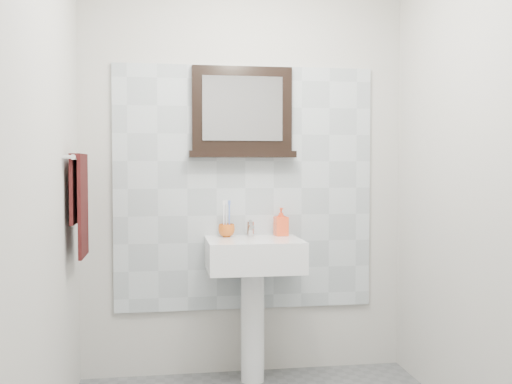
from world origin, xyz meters
TOP-DOWN VIEW (x-y plane):
  - back_wall at (0.00, 1.10)m, footprint 2.00×0.01m
  - front_wall at (0.00, -1.10)m, footprint 2.00×0.01m
  - left_wall at (-1.00, 0.00)m, footprint 0.01×2.20m
  - right_wall at (1.00, 0.00)m, footprint 0.01×2.20m
  - splashback at (0.00, 1.09)m, footprint 1.60×0.02m
  - pedestal_sink at (0.02, 0.87)m, footprint 0.55×0.44m
  - toothbrush_cup at (-0.13, 1.00)m, footprint 0.10×0.10m
  - toothbrushes at (-0.13, 1.00)m, footprint 0.05×0.04m
  - soap_dispenser at (0.21, 1.01)m, footprint 0.08×0.09m
  - framed_mirror at (-0.02, 1.06)m, footprint 0.65×0.11m
  - towel_bar at (-0.95, 0.71)m, footprint 0.07×0.40m
  - hand_towel at (-0.94, 0.71)m, footprint 0.06×0.30m

SIDE VIEW (x-z plane):
  - pedestal_sink at x=0.02m, z-range 0.20..1.16m
  - toothbrush_cup at x=-0.13m, z-range 0.86..0.94m
  - soap_dispenser at x=0.21m, z-range 0.86..1.03m
  - toothbrushes at x=-0.13m, z-range 0.88..1.09m
  - hand_towel at x=-0.94m, z-range 0.85..1.40m
  - splashback at x=0.00m, z-range 0.40..1.90m
  - back_wall at x=0.00m, z-range 0.00..2.50m
  - front_wall at x=0.00m, z-range 0.00..2.50m
  - left_wall at x=-1.00m, z-range 0.00..2.50m
  - right_wall at x=1.00m, z-range 0.00..2.50m
  - towel_bar at x=-0.95m, z-range 1.32..1.35m
  - framed_mirror at x=-0.02m, z-range 1.33..1.88m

